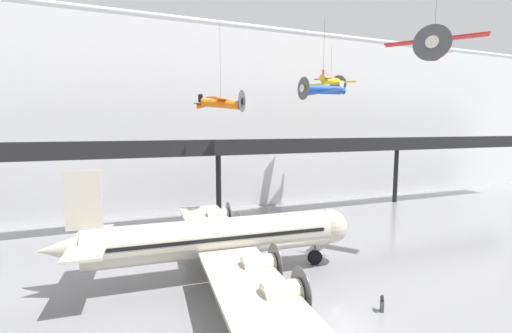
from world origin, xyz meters
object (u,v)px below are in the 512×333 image
(suspended_plane_blue_trainer, at_px, (323,90))
(suspended_plane_red_highwing, at_px, (434,46))
(suspended_plane_orange_highwing, at_px, (221,103))
(airliner_silver_main, at_px, (214,238))
(info_sign_pedestal, at_px, (382,305))
(suspended_plane_yellow_lowwing, at_px, (331,81))

(suspended_plane_blue_trainer, bearing_deg, suspended_plane_red_highwing, 127.70)
(suspended_plane_orange_highwing, bearing_deg, airliner_silver_main, -71.48)
(airliner_silver_main, xyz_separation_m, info_sign_pedestal, (9.15, -9.17, -2.89))
(airliner_silver_main, bearing_deg, suspended_plane_red_highwing, -2.81)
(suspended_plane_yellow_lowwing, relative_size, suspended_plane_blue_trainer, 0.80)
(suspended_plane_yellow_lowwing, relative_size, info_sign_pedestal, 5.40)
(suspended_plane_yellow_lowwing, distance_m, suspended_plane_blue_trainer, 13.37)
(info_sign_pedestal, bearing_deg, suspended_plane_orange_highwing, 129.27)
(suspended_plane_red_highwing, distance_m, suspended_plane_blue_trainer, 10.85)
(suspended_plane_blue_trainer, relative_size, info_sign_pedestal, 6.79)
(airliner_silver_main, relative_size, info_sign_pedestal, 22.70)
(airliner_silver_main, relative_size, suspended_plane_blue_trainer, 3.34)
(suspended_plane_orange_highwing, height_order, suspended_plane_blue_trainer, suspended_plane_blue_trainer)
(suspended_plane_red_highwing, height_order, info_sign_pedestal, suspended_plane_red_highwing)
(suspended_plane_orange_highwing, bearing_deg, suspended_plane_yellow_lowwing, 54.31)
(suspended_plane_red_highwing, bearing_deg, suspended_plane_orange_highwing, -77.45)
(info_sign_pedestal, bearing_deg, suspended_plane_yellow_lowwing, 88.07)
(suspended_plane_yellow_lowwing, bearing_deg, suspended_plane_orange_highwing, 163.36)
(suspended_plane_yellow_lowwing, xyz_separation_m, info_sign_pedestal, (-12.32, -25.21, -18.41))
(suspended_plane_orange_highwing, bearing_deg, suspended_plane_red_highwing, -0.81)
(suspended_plane_yellow_lowwing, bearing_deg, info_sign_pedestal, -149.28)
(suspended_plane_yellow_lowwing, xyz_separation_m, suspended_plane_blue_trainer, (-7.91, -10.46, -2.60))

